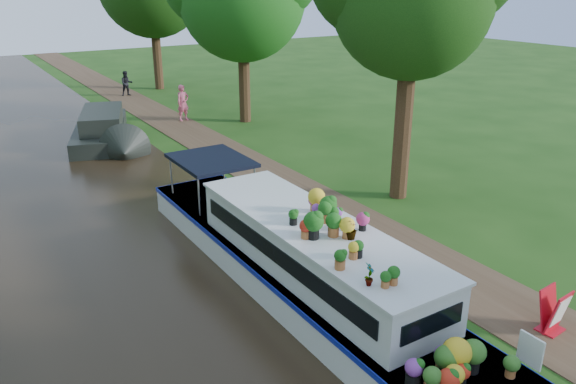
{
  "coord_description": "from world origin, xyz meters",
  "views": [
    {
      "loc": [
        -8.5,
        -9.72,
        6.72
      ],
      "look_at": [
        -0.89,
        2.37,
        1.3
      ],
      "focal_mm": 35.0,
      "sensor_mm": 36.0,
      "label": 1
    }
  ],
  "objects_px": {
    "plant_boat": "(314,267)",
    "second_boat": "(103,129)",
    "pedestrian_dark": "(127,83)",
    "pedestrian_pink": "(183,103)",
    "sandwich_board": "(554,313)"
  },
  "relations": [
    {
      "from": "sandwich_board",
      "to": "pedestrian_dark",
      "type": "bearing_deg",
      "value": 84.16
    },
    {
      "from": "sandwich_board",
      "to": "pedestrian_dark",
      "type": "height_order",
      "value": "pedestrian_dark"
    },
    {
      "from": "plant_boat",
      "to": "second_boat",
      "type": "relative_size",
      "value": 1.76
    },
    {
      "from": "plant_boat",
      "to": "pedestrian_dark",
      "type": "xyz_separation_m",
      "value": [
        3.71,
        25.48,
        -0.07
      ]
    },
    {
      "from": "plant_boat",
      "to": "sandwich_board",
      "type": "bearing_deg",
      "value": -45.83
    },
    {
      "from": "second_boat",
      "to": "pedestrian_pink",
      "type": "height_order",
      "value": "pedestrian_pink"
    },
    {
      "from": "plant_boat",
      "to": "second_boat",
      "type": "xyz_separation_m",
      "value": [
        -0.36,
        15.77,
        -0.28
      ]
    },
    {
      "from": "second_boat",
      "to": "sandwich_board",
      "type": "relative_size",
      "value": 8.39
    },
    {
      "from": "second_boat",
      "to": "sandwich_board",
      "type": "height_order",
      "value": "second_boat"
    },
    {
      "from": "sandwich_board",
      "to": "pedestrian_pink",
      "type": "relative_size",
      "value": 0.51
    },
    {
      "from": "plant_boat",
      "to": "sandwich_board",
      "type": "distance_m",
      "value": 4.95
    },
    {
      "from": "plant_boat",
      "to": "pedestrian_dark",
      "type": "relative_size",
      "value": 9.01
    },
    {
      "from": "second_boat",
      "to": "pedestrian_dark",
      "type": "distance_m",
      "value": 10.53
    },
    {
      "from": "second_boat",
      "to": "pedestrian_dark",
      "type": "xyz_separation_m",
      "value": [
        4.07,
        9.71,
        0.21
      ]
    },
    {
      "from": "pedestrian_dark",
      "to": "second_boat",
      "type": "bearing_deg",
      "value": -106.57
    }
  ]
}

